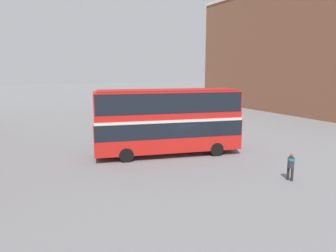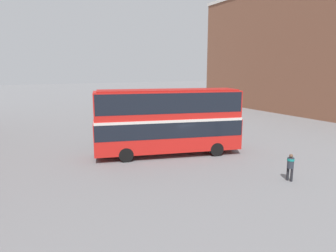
# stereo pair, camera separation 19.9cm
# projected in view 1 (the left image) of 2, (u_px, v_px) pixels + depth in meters

# --- Properties ---
(ground_plane) EXTENTS (240.00, 240.00, 0.00)m
(ground_plane) POSITION_uv_depth(u_px,v_px,m) (186.00, 154.00, 22.82)
(ground_plane) COLOR slate
(building_row_right) EXTENTS (11.28, 39.97, 18.46)m
(building_row_right) POSITION_uv_depth(u_px,v_px,m) (316.00, 49.00, 43.14)
(building_row_right) COLOR brown
(building_row_right) RESTS_ON ground_plane
(double_decker_bus) EXTENTS (11.05, 5.16, 4.91)m
(double_decker_bus) POSITION_uv_depth(u_px,v_px,m) (168.00, 118.00, 22.09)
(double_decker_bus) COLOR red
(double_decker_bus) RESTS_ON ground_plane
(pedestrian_foreground) EXTENTS (0.46, 0.46, 1.61)m
(pedestrian_foreground) POSITION_uv_depth(u_px,v_px,m) (291.00, 164.00, 17.21)
(pedestrian_foreground) COLOR #232328
(pedestrian_foreground) RESTS_ON ground_plane
(parked_car_kerb_near) EXTENTS (4.69, 2.47, 1.64)m
(parked_car_kerb_near) POSITION_uv_depth(u_px,v_px,m) (135.00, 122.00, 31.62)
(parked_car_kerb_near) COLOR silver
(parked_car_kerb_near) RESTS_ON ground_plane
(parked_car_kerb_far) EXTENTS (4.61, 2.27, 1.56)m
(parked_car_kerb_far) POSITION_uv_depth(u_px,v_px,m) (170.00, 113.00, 38.60)
(parked_car_kerb_far) COLOR silver
(parked_car_kerb_far) RESTS_ON ground_plane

